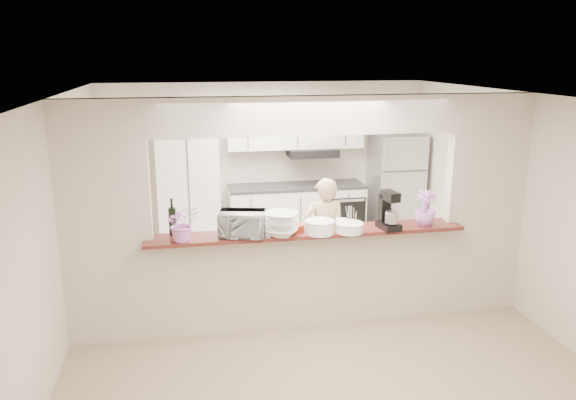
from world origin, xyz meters
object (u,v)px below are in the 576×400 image
object	(u,v)px
refrigerator	(395,187)
toaster_oven	(242,224)
stand_mixer	(388,212)
person	(324,236)

from	to	relation	value
refrigerator	toaster_oven	world-z (taller)	refrigerator
stand_mixer	refrigerator	bearing A→B (deg)	66.94
stand_mixer	person	size ratio (longest dim) A/B	0.29
refrigerator	stand_mixer	distance (m)	3.06
person	refrigerator	bearing A→B (deg)	-127.47
stand_mixer	person	distance (m)	1.18
toaster_oven	stand_mixer	size ratio (longest dim) A/B	1.13
refrigerator	person	size ratio (longest dim) A/B	1.17
stand_mixer	person	xyz separation A→B (m)	(-0.46, 0.94, -0.55)
stand_mixer	toaster_oven	bearing A→B (deg)	178.68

